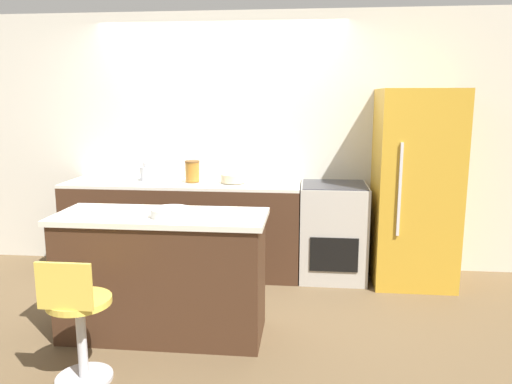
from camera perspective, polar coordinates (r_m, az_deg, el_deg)
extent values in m
plane|color=brown|center=(4.87, -5.04, -10.40)|extent=(14.00, 14.00, 0.00)
cube|color=beige|center=(5.22, -3.88, 5.74)|extent=(8.00, 0.06, 2.60)
cube|color=#422819|center=(5.11, -8.30, -4.18)|extent=(2.34, 0.62, 0.89)
cube|color=silver|center=(5.01, -8.44, 0.94)|extent=(2.34, 0.62, 0.03)
cube|color=#9EA3A8|center=(5.13, -12.89, 1.21)|extent=(0.44, 0.34, 0.01)
cube|color=#422819|center=(3.81, -10.58, -9.56)|extent=(1.47, 0.57, 0.88)
cube|color=silver|center=(3.68, -10.83, -2.79)|extent=(1.53, 0.61, 0.04)
cube|color=#B7B2A8|center=(4.96, 8.78, -4.48)|extent=(0.63, 0.62, 0.92)
cube|color=black|center=(4.70, 8.90, -7.11)|extent=(0.44, 0.01, 0.32)
cube|color=#333338|center=(4.86, 8.93, 0.84)|extent=(0.60, 0.58, 0.01)
cube|color=gold|center=(4.92, 17.69, 0.43)|extent=(0.74, 0.70, 1.83)
cube|color=silver|center=(4.52, 16.11, 0.25)|extent=(0.02, 0.02, 0.82)
cylinder|color=#B7B7BC|center=(3.53, -19.02, -19.45)|extent=(0.35, 0.35, 0.02)
cylinder|color=#B7B7BC|center=(3.42, -19.27, -15.94)|extent=(0.06, 0.06, 0.51)
cylinder|color=gold|center=(3.30, -19.57, -11.69)|extent=(0.39, 0.39, 0.04)
cube|color=gold|center=(3.11, -21.09, -10.03)|extent=(0.33, 0.02, 0.28)
cylinder|color=silver|center=(5.10, -12.25, 2.05)|extent=(0.15, 0.15, 0.14)
sphere|color=silver|center=(5.09, -12.30, 3.15)|extent=(0.09, 0.09, 0.09)
cylinder|color=#C1B28E|center=(4.90, -2.64, 1.58)|extent=(0.24, 0.24, 0.08)
cylinder|color=#9E6623|center=(4.97, -7.29, 2.28)|extent=(0.14, 0.14, 0.19)
cylinder|color=brown|center=(4.96, -7.31, 3.46)|extent=(0.14, 0.14, 0.02)
cylinder|color=white|center=(3.56, -9.71, -2.34)|extent=(0.28, 0.28, 0.06)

